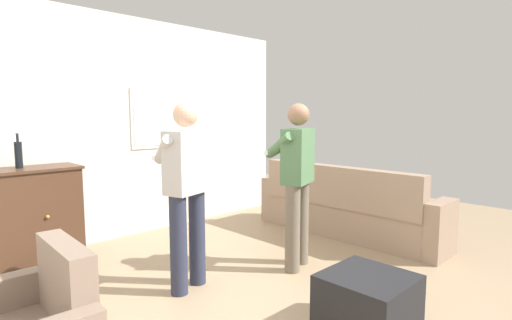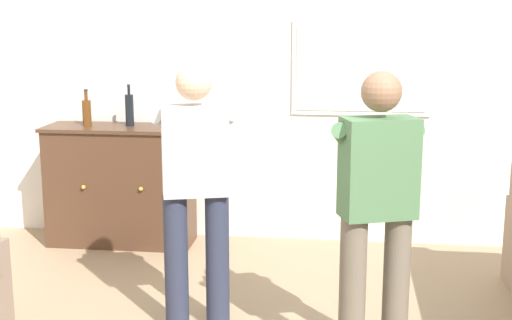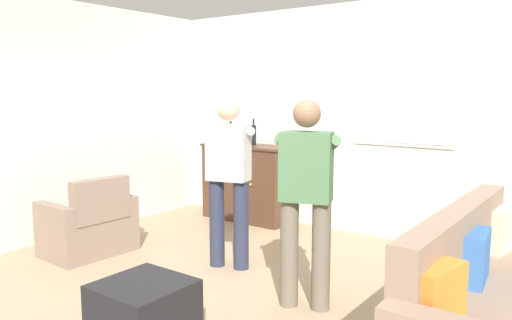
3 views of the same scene
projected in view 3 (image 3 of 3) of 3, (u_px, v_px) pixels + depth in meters
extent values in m
plane|color=#9E8466|center=(207.00, 299.00, 4.22)|extent=(10.40, 10.40, 0.00)
cube|color=silver|center=(351.00, 119.00, 6.15)|extent=(5.20, 0.12, 2.80)
cube|color=silver|center=(403.00, 112.00, 5.68)|extent=(1.17, 0.02, 0.79)
cube|color=white|center=(403.00, 112.00, 5.67)|extent=(1.09, 0.03, 0.71)
cube|color=silver|center=(29.00, 122.00, 5.59)|extent=(0.12, 5.20, 2.80)
cube|color=gray|center=(484.00, 313.00, 3.47)|extent=(0.55, 2.22, 0.42)
cube|color=gray|center=(457.00, 243.00, 3.52)|extent=(0.18, 2.22, 0.51)
cube|color=beige|center=(501.00, 230.00, 4.14)|extent=(0.20, 0.42, 0.36)
cube|color=#386BB7|center=(476.00, 257.00, 3.46)|extent=(0.18, 0.41, 0.36)
cube|color=orange|center=(439.00, 298.00, 2.77)|extent=(0.21, 0.42, 0.36)
cube|color=#7F6B5B|center=(88.00, 235.00, 5.39)|extent=(0.67, 0.67, 0.40)
cube|color=#7F6B5B|center=(100.00, 200.00, 5.17)|extent=(0.17, 0.65, 0.45)
cube|color=#7F6B5B|center=(55.00, 234.00, 5.09)|extent=(0.64, 0.15, 0.60)
cube|color=#7F6B5B|center=(117.00, 219.00, 5.67)|extent=(0.64, 0.15, 0.60)
cube|color=#472D1E|center=(247.00, 184.00, 6.77)|extent=(1.23, 0.44, 1.00)
cube|color=#472D1E|center=(247.00, 146.00, 6.70)|extent=(1.27, 0.48, 0.03)
sphere|color=#B79338|center=(222.00, 181.00, 6.72)|extent=(0.04, 0.04, 0.04)
sphere|color=#B79338|center=(251.00, 185.00, 6.43)|extent=(0.04, 0.04, 0.04)
cylinder|color=black|center=(253.00, 135.00, 6.66)|extent=(0.07, 0.07, 0.27)
cylinder|color=black|center=(253.00, 123.00, 6.64)|extent=(0.02, 0.02, 0.07)
cylinder|color=#262626|center=(253.00, 119.00, 6.63)|extent=(0.03, 0.03, 0.02)
cylinder|color=#593314|center=(231.00, 136.00, 6.85)|extent=(0.08, 0.08, 0.22)
cylinder|color=#593314|center=(231.00, 125.00, 6.83)|extent=(0.03, 0.03, 0.08)
cylinder|color=#262626|center=(231.00, 122.00, 6.82)|extent=(0.03, 0.03, 0.02)
cube|color=black|center=(144.00, 312.00, 3.47)|extent=(0.59, 0.59, 0.43)
cylinder|color=#282D42|center=(217.00, 223.00, 4.98)|extent=(0.15, 0.15, 0.88)
cylinder|color=#282D42|center=(241.00, 225.00, 4.89)|extent=(0.15, 0.15, 0.88)
cube|color=#B7B7B7|center=(228.00, 152.00, 4.84)|extent=(0.44, 0.32, 0.55)
sphere|color=#D8AD8C|center=(228.00, 109.00, 4.78)|extent=(0.22, 0.22, 0.22)
cylinder|color=#B7B7B7|center=(224.00, 139.00, 5.01)|extent=(0.23, 0.44, 0.29)
cylinder|color=#B7B7B7|center=(245.00, 140.00, 4.93)|extent=(0.40, 0.34, 0.29)
cube|color=white|center=(241.00, 146.00, 5.13)|extent=(0.16, 0.08, 0.04)
cylinder|color=#6B6051|center=(289.00, 253.00, 4.04)|extent=(0.15, 0.15, 0.88)
cylinder|color=#6B6051|center=(321.00, 256.00, 3.96)|extent=(0.15, 0.15, 0.88)
cube|color=#4C754C|center=(306.00, 167.00, 3.91)|extent=(0.45, 0.34, 0.55)
sphere|color=#8C664C|center=(307.00, 114.00, 3.85)|extent=(0.22, 0.22, 0.22)
cylinder|color=#4C754C|center=(297.00, 150.00, 4.08)|extent=(0.21, 0.44, 0.29)
cylinder|color=#4C754C|center=(324.00, 151.00, 4.01)|extent=(0.41, 0.33, 0.29)
cube|color=white|center=(314.00, 158.00, 4.21)|extent=(0.15, 0.09, 0.04)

